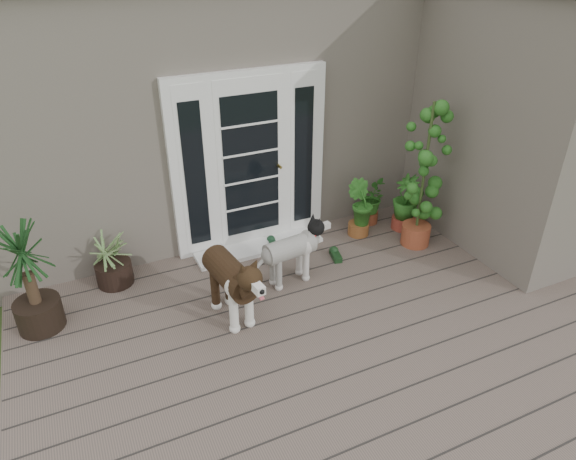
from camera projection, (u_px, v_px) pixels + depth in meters
name	position (u px, v px, depth m)	size (l,w,h in m)	color
deck	(356.00, 348.00, 5.01)	(6.20, 4.60, 0.12)	#6B5B4C
house_main	(211.00, 89.00, 7.60)	(7.40, 4.00, 3.10)	#665E54
house_wing	(525.00, 125.00, 6.18)	(1.60, 2.40, 3.10)	#665E54
door_unit	(250.00, 163.00, 6.10)	(1.90, 0.14, 2.15)	white
door_step	(259.00, 246.00, 6.47)	(1.60, 0.40, 0.05)	white
brindle_dog	(231.00, 286.00, 5.14)	(0.40, 0.94, 0.78)	#392514
white_dog	(290.00, 257.00, 5.71)	(0.33, 0.77, 0.64)	beige
spider_plant	(111.00, 256.00, 5.67)	(0.66, 0.66, 0.71)	#809C60
yucca	(28.00, 276.00, 4.90)	(0.84, 0.84, 1.22)	black
herb_a	(370.00, 205.00, 6.94)	(0.40, 0.40, 0.51)	#1D4F16
herb_b	(359.00, 216.00, 6.65)	(0.36, 0.36, 0.54)	#285819
herb_c	(405.00, 207.00, 6.77)	(0.39, 0.39, 0.61)	#1C621C
sapling	(424.00, 175.00, 6.11)	(0.55, 0.55, 1.89)	#1B5C1A
clog_left	(272.00, 243.00, 6.51)	(0.13, 0.27, 0.08)	#163820
clog_right	(336.00, 255.00, 6.26)	(0.14, 0.29, 0.09)	black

